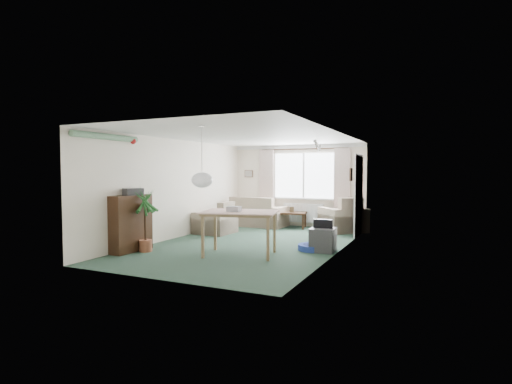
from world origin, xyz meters
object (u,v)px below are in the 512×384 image
at_px(pet_bed, 313,247).
at_px(tv_cube, 323,240).
at_px(sofa, 257,211).
at_px(houseplant, 145,220).
at_px(dining_table, 240,234).
at_px(armchair_corner, 343,214).
at_px(armchair_left, 215,218).
at_px(coffee_table, 288,220).
at_px(bookshelf, 131,223).

bearing_deg(pet_bed, tv_cube, -4.16).
xyz_separation_m(sofa, pet_bed, (2.58, -2.87, -0.37)).
height_order(houseplant, pet_bed, houseplant).
bearing_deg(dining_table, armchair_corner, 73.72).
height_order(armchair_left, coffee_table, armchair_left).
xyz_separation_m(armchair_left, pet_bed, (2.98, -1.12, -0.35)).
height_order(sofa, dining_table, sofa).
relative_size(armchair_left, coffee_table, 0.91).
height_order(armchair_corner, coffee_table, armchair_corner).
height_order(sofa, tv_cube, sofa).
xyz_separation_m(tv_cube, pet_bed, (-0.22, 0.02, -0.18)).
distance_m(coffee_table, houseplant, 4.67).
height_order(armchair_corner, pet_bed, armchair_corner).
height_order(sofa, pet_bed, sofa).
relative_size(houseplant, tv_cube, 2.45).
xyz_separation_m(armchair_corner, tv_cube, (0.22, -2.86, -0.23)).
height_order(bookshelf, tv_cube, bookshelf).
height_order(coffee_table, pet_bed, coffee_table).
height_order(sofa, houseplant, houseplant).
bearing_deg(bookshelf, armchair_left, 85.49).
distance_m(armchair_corner, coffee_table, 1.60).
distance_m(dining_table, tv_cube, 1.72).
bearing_deg(armchair_left, houseplant, 0.99).
bearing_deg(sofa, tv_cube, 136.37).
bearing_deg(bookshelf, sofa, 83.21).
xyz_separation_m(sofa, tv_cube, (2.80, -2.89, -0.20)).
relative_size(coffee_table, houseplant, 0.79).
bearing_deg(dining_table, houseplant, -165.43).
relative_size(houseplant, pet_bed, 2.09).
relative_size(coffee_table, bookshelf, 0.89).
bearing_deg(coffee_table, armchair_left, -128.49).
relative_size(armchair_corner, bookshelf, 0.91).
distance_m(armchair_left, houseplant, 2.67).
height_order(sofa, armchair_left, sofa).
distance_m(sofa, pet_bed, 3.88).
relative_size(armchair_corner, dining_table, 0.78).
bearing_deg(dining_table, bookshelf, -164.63).
bearing_deg(armchair_corner, dining_table, 32.08).
bearing_deg(bookshelf, tv_cube, 27.28).
distance_m(armchair_left, coffee_table, 2.25).
bearing_deg(coffee_table, tv_cube, -58.04).
xyz_separation_m(coffee_table, tv_cube, (1.80, -2.89, 0.01)).
xyz_separation_m(armchair_left, houseplant, (-0.06, -2.66, 0.22)).
relative_size(sofa, pet_bed, 2.85).
distance_m(armchair_corner, houseplant, 5.34).
xyz_separation_m(armchair_left, bookshelf, (-0.34, -2.77, 0.16)).
relative_size(armchair_corner, armchair_left, 1.13).
bearing_deg(coffee_table, pet_bed, -61.11).
xyz_separation_m(armchair_corner, houseplant, (-3.03, -4.39, 0.17)).
distance_m(bookshelf, dining_table, 2.26).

